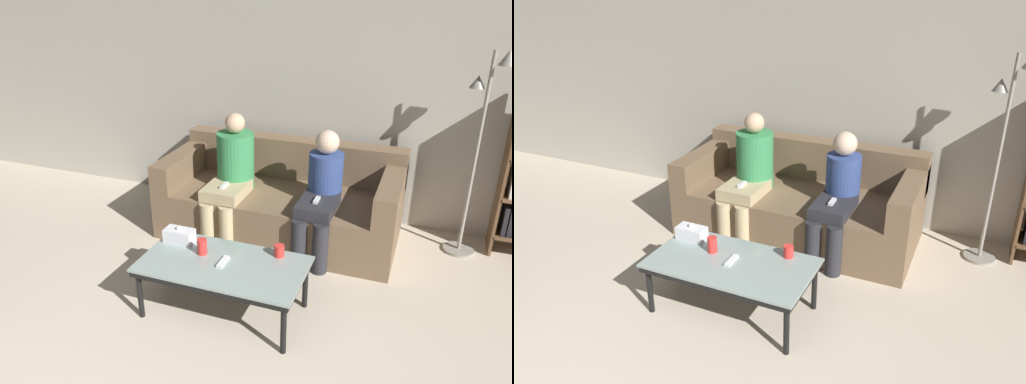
% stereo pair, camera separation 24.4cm
% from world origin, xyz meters
% --- Properties ---
extents(wall_back, '(12.00, 0.06, 2.60)m').
position_xyz_m(wall_back, '(0.00, 3.52, 1.30)').
color(wall_back, '#B7B2A3').
rests_on(wall_back, ground_plane).
extents(couch, '(2.13, 0.99, 0.81)m').
position_xyz_m(couch, '(0.00, 2.95, 0.30)').
color(couch, brown).
rests_on(couch, ground_plane).
extents(coffee_table, '(1.16, 0.62, 0.41)m').
position_xyz_m(coffee_table, '(-0.01, 1.63, 0.37)').
color(coffee_table, '#8C9E99').
rests_on(coffee_table, ground_plane).
extents(cup_near_left, '(0.07, 0.07, 0.12)m').
position_xyz_m(cup_near_left, '(-0.20, 1.69, 0.47)').
color(cup_near_left, red).
rests_on(cup_near_left, coffee_table).
extents(cup_near_right, '(0.07, 0.07, 0.09)m').
position_xyz_m(cup_near_right, '(0.33, 1.85, 0.45)').
color(cup_near_right, red).
rests_on(cup_near_right, coffee_table).
extents(tissue_box, '(0.22, 0.12, 0.13)m').
position_xyz_m(tissue_box, '(-0.44, 1.79, 0.46)').
color(tissue_box, white).
rests_on(tissue_box, coffee_table).
extents(game_remote, '(0.04, 0.15, 0.02)m').
position_xyz_m(game_remote, '(-0.01, 1.63, 0.42)').
color(game_remote, white).
rests_on(game_remote, coffee_table).
extents(standing_lamp, '(0.31, 0.26, 1.74)m').
position_xyz_m(standing_lamp, '(1.60, 3.15, 1.07)').
color(standing_lamp, gray).
rests_on(standing_lamp, ground_plane).
extents(seated_person_left_end, '(0.34, 0.67, 1.13)m').
position_xyz_m(seated_person_left_end, '(-0.42, 2.74, 0.61)').
color(seated_person_left_end, tan).
rests_on(seated_person_left_end, ground_plane).
extents(seated_person_mid_left, '(0.31, 0.68, 1.07)m').
position_xyz_m(seated_person_mid_left, '(0.42, 2.71, 0.57)').
color(seated_person_mid_left, '#28282D').
rests_on(seated_person_mid_left, ground_plane).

